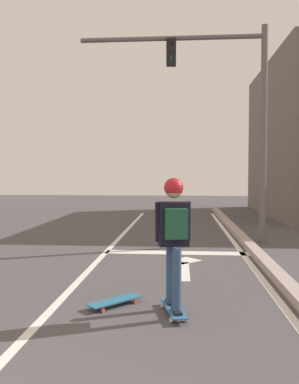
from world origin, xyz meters
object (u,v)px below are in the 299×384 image
at_px(skateboard, 173,309).
at_px(skater, 174,227).
at_px(spare_skateboard, 115,301).
at_px(traffic_signal_mast, 222,94).

distance_m(skateboard, skater, 1.02).
bearing_deg(spare_skateboard, skater, -19.31).
bearing_deg(skater, traffic_signal_mast, 78.36).
relative_size(skateboard, traffic_signal_mast, 0.15).
relative_size(skateboard, spare_skateboard, 1.16).
bearing_deg(skateboard, skater, -76.60).
relative_size(skater, traffic_signal_mast, 0.30).
bearing_deg(traffic_signal_mast, spare_skateboard, -110.24).
xyz_separation_m(skateboard, skater, (0.00, -0.02, 1.02)).
xyz_separation_m(skater, spare_skateboard, (-0.78, 0.27, -1.02)).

